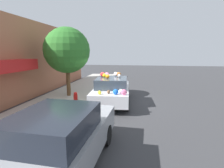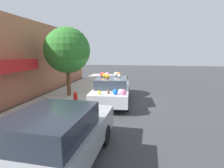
{
  "view_description": "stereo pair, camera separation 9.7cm",
  "coord_description": "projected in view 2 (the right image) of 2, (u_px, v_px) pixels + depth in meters",
  "views": [
    {
      "loc": [
        -9.39,
        -1.78,
        2.78
      ],
      "look_at": [
        0.0,
        -0.19,
        1.07
      ],
      "focal_mm": 28.0,
      "sensor_mm": 36.0,
      "label": 1
    },
    {
      "loc": [
        -9.37,
        -1.87,
        2.78
      ],
      "look_at": [
        0.0,
        -0.19,
        1.07
      ],
      "focal_mm": 28.0,
      "sensor_mm": 36.0,
      "label": 2
    }
  ],
  "objects": [
    {
      "name": "parked_car_plain",
      "position": [
        56.0,
        141.0,
        4.03
      ],
      "size": [
        4.52,
        1.91,
        1.52
      ],
      "rotation": [
        0.0,
        0.0,
        -0.03
      ],
      "color": "gray",
      "rests_on": "ground"
    },
    {
      "name": "street_tree",
      "position": [
        67.0,
        50.0,
        10.52
      ],
      "size": [
        2.75,
        2.75,
        4.16
      ],
      "color": "brown",
      "rests_on": "sidewalk_curb"
    },
    {
      "name": "fire_hydrant",
      "position": [
        75.0,
        99.0,
        8.82
      ],
      "size": [
        0.2,
        0.2,
        0.7
      ],
      "color": "red",
      "rests_on": "sidewalk_curb"
    },
    {
      "name": "art_car",
      "position": [
        112.0,
        90.0,
        9.7
      ],
      "size": [
        4.46,
        2.16,
        1.7
      ],
      "rotation": [
        0.0,
        0.0,
        0.07
      ],
      "color": "silver",
      "rests_on": "ground"
    },
    {
      "name": "ground_plane",
      "position": [
        109.0,
        102.0,
        9.9
      ],
      "size": [
        60.0,
        60.0,
        0.0
      ],
      "primitive_type": "plane",
      "color": "#38383A"
    },
    {
      "name": "building_facade",
      "position": [
        25.0,
        60.0,
        10.15
      ],
      "size": [
        18.0,
        1.2,
        4.73
      ],
      "color": "#B26B4C",
      "rests_on": "ground"
    },
    {
      "name": "sidewalk_curb",
      "position": [
        64.0,
        99.0,
        10.36
      ],
      "size": [
        24.0,
        3.2,
        0.14
      ],
      "color": "#B2ADA3",
      "rests_on": "ground"
    }
  ]
}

